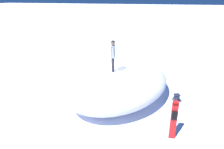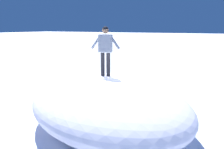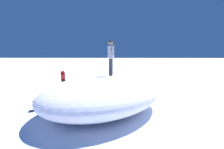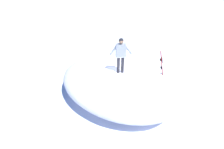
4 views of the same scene
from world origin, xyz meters
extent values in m
plane|color=white|center=(0.00, 0.00, 0.00)|extent=(240.00, 240.00, 0.00)
ellipsoid|color=white|center=(-0.07, 0.60, 0.83)|extent=(8.05, 7.50, 1.66)
cylinder|color=black|center=(0.25, 0.30, 2.07)|extent=(0.14, 0.14, 0.81)
cylinder|color=black|center=(0.06, 0.25, 2.07)|extent=(0.14, 0.14, 0.81)
cube|color=#8C939E|center=(0.15, 0.28, 2.77)|extent=(0.49, 0.34, 0.60)
sphere|color=#936B4C|center=(0.15, 0.28, 3.21)|extent=(0.22, 0.22, 0.22)
cylinder|color=#8C939E|center=(0.45, 0.36, 2.82)|extent=(0.39, 0.19, 0.50)
cylinder|color=#8C939E|center=(-0.15, 0.19, 2.82)|extent=(0.39, 0.19, 0.50)
sphere|color=black|center=(0.15, 0.28, 3.23)|extent=(0.21, 0.21, 0.21)
cube|color=red|center=(2.46, 3.36, 0.77)|extent=(0.38, 0.30, 1.55)
cylinder|color=red|center=(2.30, 3.34, 1.54)|extent=(0.10, 0.27, 0.26)
cube|color=black|center=(2.45, 3.36, 1.05)|extent=(0.11, 0.23, 0.37)
cube|color=black|center=(2.36, 3.35, 1.05)|extent=(0.11, 0.20, 0.12)
cube|color=black|center=(2.48, 3.36, 0.49)|extent=(0.11, 0.20, 0.12)
ellipsoid|color=#1E2333|center=(-0.21, 3.82, 0.24)|extent=(0.40, 0.44, 0.48)
ellipsoid|color=#2B3144|center=(-0.14, 3.67, 0.17)|extent=(0.23, 0.18, 0.23)
cube|color=#1E2333|center=(-0.21, 3.82, 0.44)|extent=(0.34, 0.37, 0.06)
cylinder|color=#1E2333|center=(-0.22, 4.03, 0.01)|extent=(0.14, 0.24, 0.04)
cylinder|color=#1E2333|center=(-0.36, 3.97, 0.01)|extent=(0.14, 0.24, 0.04)
camera|label=1|loc=(8.08, 2.16, 5.35)|focal=26.36mm
camera|label=2|loc=(-3.74, 6.94, 3.32)|focal=36.71mm
camera|label=3|loc=(-7.83, -0.09, 2.67)|focal=26.92mm
camera|label=4|loc=(0.91, -6.73, 5.65)|focal=27.28mm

